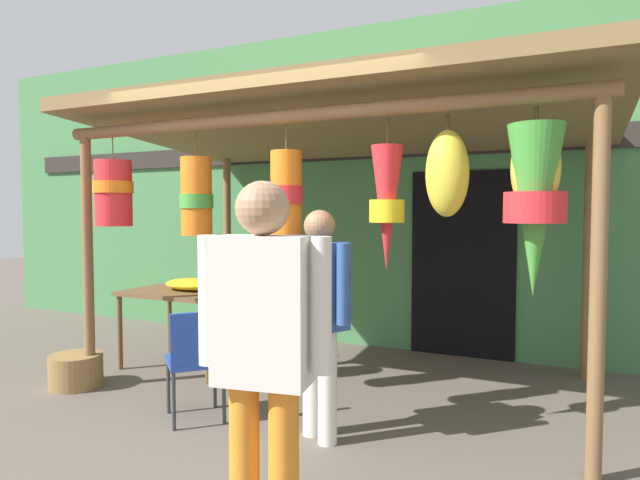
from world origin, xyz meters
TOP-DOWN VIEW (x-y plane):
  - ground_plane at (0.00, 0.00)m, footprint 30.00×30.00m
  - shop_facade at (0.01, 2.47)m, footprint 12.04×0.29m
  - market_stall_canopy at (0.32, 0.75)m, footprint 4.51×2.64m
  - display_table at (-1.44, 0.78)m, footprint 1.16×0.83m
  - flower_heap_on_table at (-1.38, 0.82)m, footprint 0.61×0.43m
  - folding_chair at (-0.43, -0.35)m, footprint 0.57×0.57m
  - wicker_basket_by_table at (-1.93, -0.15)m, footprint 0.46×0.46m
  - vendor_in_orange at (0.52, -0.24)m, footprint 0.53×0.38m
  - customer_foreground at (0.89, -1.60)m, footprint 0.59×0.28m

SIDE VIEW (x-z plane):
  - ground_plane at x=0.00m, z-range 0.00..0.00m
  - wicker_basket_by_table at x=-1.93m, z-range 0.00..0.29m
  - folding_chair at x=-0.43m, z-range 0.08..0.92m
  - display_table at x=-1.44m, z-range 0.31..1.08m
  - flower_heap_on_table at x=-1.38m, z-range 0.78..0.89m
  - vendor_in_orange at x=0.52m, z-range 0.14..1.71m
  - customer_foreground at x=0.89m, z-range 0.16..1.85m
  - shop_facade at x=0.01m, z-range 0.00..3.69m
  - market_stall_canopy at x=0.32m, z-range 0.90..3.43m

